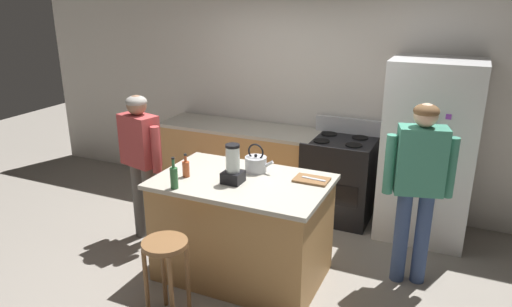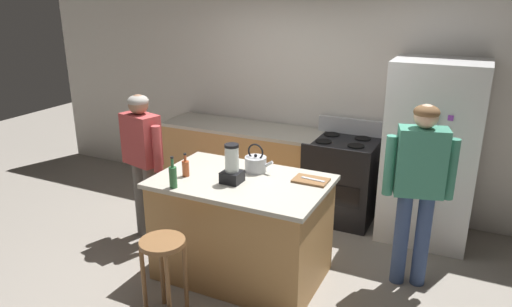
# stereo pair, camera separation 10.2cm
# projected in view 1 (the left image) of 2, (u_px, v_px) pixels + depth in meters

# --- Properties ---
(ground_plane) EXTENTS (14.00, 14.00, 0.00)m
(ground_plane) POSITION_uv_depth(u_px,v_px,m) (243.00, 273.00, 4.49)
(ground_plane) COLOR gray
(back_wall) EXTENTS (8.00, 0.10, 2.70)m
(back_wall) POSITION_uv_depth(u_px,v_px,m) (312.00, 94.00, 5.73)
(back_wall) COLOR silver
(back_wall) RESTS_ON ground_plane
(kitchen_island) EXTENTS (1.52, 0.97, 0.95)m
(kitchen_island) POSITION_uv_depth(u_px,v_px,m) (242.00, 228.00, 4.34)
(kitchen_island) COLOR #B7844C
(kitchen_island) RESTS_ON ground_plane
(back_counter_run) EXTENTS (2.00, 0.64, 0.95)m
(back_counter_run) POSITION_uv_depth(u_px,v_px,m) (239.00, 163.00, 5.98)
(back_counter_run) COLOR #B7844C
(back_counter_run) RESTS_ON ground_plane
(refrigerator) EXTENTS (0.90, 0.73, 1.90)m
(refrigerator) POSITION_uv_depth(u_px,v_px,m) (429.00, 152.00, 4.92)
(refrigerator) COLOR silver
(refrigerator) RESTS_ON ground_plane
(stove_range) EXTENTS (0.76, 0.65, 1.13)m
(stove_range) POSITION_uv_depth(u_px,v_px,m) (339.00, 178.00, 5.46)
(stove_range) COLOR black
(stove_range) RESTS_ON ground_plane
(person_by_island_left) EXTENTS (0.59, 0.31, 1.56)m
(person_by_island_left) POSITION_uv_depth(u_px,v_px,m) (141.00, 155.00, 4.84)
(person_by_island_left) COLOR #66605B
(person_by_island_left) RESTS_ON ground_plane
(person_by_sink_right) EXTENTS (0.59, 0.32, 1.67)m
(person_by_sink_right) POSITION_uv_depth(u_px,v_px,m) (418.00, 178.00, 4.06)
(person_by_sink_right) COLOR #384C7A
(person_by_sink_right) RESTS_ON ground_plane
(bar_stool) EXTENTS (0.36, 0.36, 0.70)m
(bar_stool) POSITION_uv_depth(u_px,v_px,m) (166.00, 259.00, 3.72)
(bar_stool) COLOR brown
(bar_stool) RESTS_ON ground_plane
(blender_appliance) EXTENTS (0.17, 0.17, 0.35)m
(blender_appliance) POSITION_uv_depth(u_px,v_px,m) (233.00, 167.00, 4.08)
(blender_appliance) COLOR black
(blender_appliance) RESTS_ON kitchen_island
(bottle_olive_oil) EXTENTS (0.07, 0.07, 0.28)m
(bottle_olive_oil) POSITION_uv_depth(u_px,v_px,m) (174.00, 177.00, 3.97)
(bottle_olive_oil) COLOR #2D6638
(bottle_olive_oil) RESTS_ON kitchen_island
(bottle_cooking_sauce) EXTENTS (0.06, 0.06, 0.22)m
(bottle_cooking_sauce) POSITION_uv_depth(u_px,v_px,m) (186.00, 168.00, 4.23)
(bottle_cooking_sauce) COLOR #B24C26
(bottle_cooking_sauce) RESTS_ON kitchen_island
(tea_kettle) EXTENTS (0.28, 0.20, 0.27)m
(tea_kettle) POSITION_uv_depth(u_px,v_px,m) (256.00, 163.00, 4.35)
(tea_kettle) COLOR #B7BABF
(tea_kettle) RESTS_ON kitchen_island
(cutting_board) EXTENTS (0.30, 0.20, 0.02)m
(cutting_board) POSITION_uv_depth(u_px,v_px,m) (312.00, 180.00, 4.15)
(cutting_board) COLOR brown
(cutting_board) RESTS_ON kitchen_island
(chef_knife) EXTENTS (0.22, 0.05, 0.01)m
(chef_knife) POSITION_uv_depth(u_px,v_px,m) (314.00, 179.00, 4.14)
(chef_knife) COLOR #B7BABF
(chef_knife) RESTS_ON cutting_board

